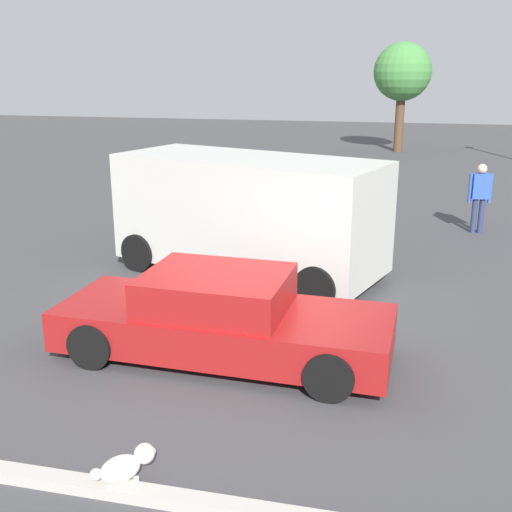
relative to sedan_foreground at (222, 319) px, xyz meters
The scene contains 7 objects.
ground_plane 0.62m from the sedan_foreground, 46.08° to the left, with size 80.00×80.00×0.00m, color #424244.
sedan_foreground is the anchor object (origin of this frame).
dog 3.04m from the sedan_foreground, 92.04° to the right, with size 0.51×0.53×0.41m.
van_white 3.80m from the sedan_foreground, 97.76° to the left, with size 5.56×3.63×2.31m.
pedestrian 9.14m from the sedan_foreground, 62.47° to the left, with size 0.56×0.30×1.70m.
parking_curb 3.20m from the sedan_foreground, 86.98° to the right, with size 6.99×0.20×0.12m, color #B7B2A8.
tree_back_center 23.80m from the sedan_foreground, 84.95° to the left, with size 2.69×2.69×5.07m.
Camera 1 is at (2.14, -7.98, 3.95)m, focal length 43.96 mm.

